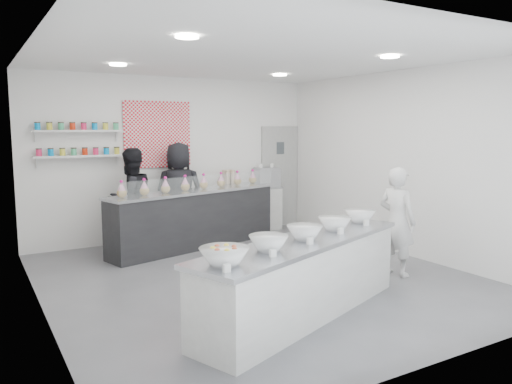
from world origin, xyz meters
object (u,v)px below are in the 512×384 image
Objects in this scene: espresso_machine at (266,178)px; staff_left at (131,199)px; prep_counter at (304,278)px; staff_right at (179,193)px; espresso_ledge at (253,209)px; woman_prep at (397,221)px; back_bar at (195,219)px.

espresso_machine is 0.28× the size of staff_left.
staff_right is (0.16, 4.07, 0.48)m from prep_counter.
espresso_machine is at bearing -150.39° from staff_right.
prep_counter is 4.62m from espresso_ledge.
woman_prep is (0.22, -3.65, 0.33)m from espresso_ledge.
staff_right is at bearing 84.08° from back_bar.
espresso_ledge is (1.81, 4.25, 0.01)m from prep_counter.
espresso_machine is at bearing 0.00° from espresso_ledge.
staff_right is at bearing -173.77° from espresso_ledge.
staff_left is (-2.80, 3.33, 0.10)m from woman_prep.
back_bar is 1.13m from staff_left.
woman_prep is at bearing 142.69° from staff_right.
espresso_machine is 0.32× the size of woman_prep.
prep_counter is 4.79m from espresso_machine.
espresso_ledge is at bearing 180.00° from espresso_machine.
woman_prep is (1.79, -2.95, 0.26)m from back_bar.
staff_right is at bearing -174.74° from espresso_machine.
woman_prep is 4.35m from staff_left.
espresso_ledge is (1.57, 0.70, -0.07)m from back_bar.
prep_counter is at bearing -116.43° from espresso_machine.
back_bar is at bearing 140.63° from staff_left.
staff_right is (-0.08, 0.52, 0.40)m from back_bar.
woman_prep is at bearing -91.33° from espresso_machine.
woman_prep is at bearing -86.51° from espresso_ledge.
woman_prep reaches higher than prep_counter.
woman_prep is at bearing -73.25° from back_bar.
prep_counter is at bearing -108.30° from back_bar.
prep_counter is at bearing -113.01° from espresso_ledge.
espresso_machine is 0.27× the size of staff_right.
prep_counter is at bearing 112.15° from staff_right.
woman_prep is 3.94m from staff_right.
staff_left is (-2.57, -0.32, 0.43)m from espresso_ledge.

